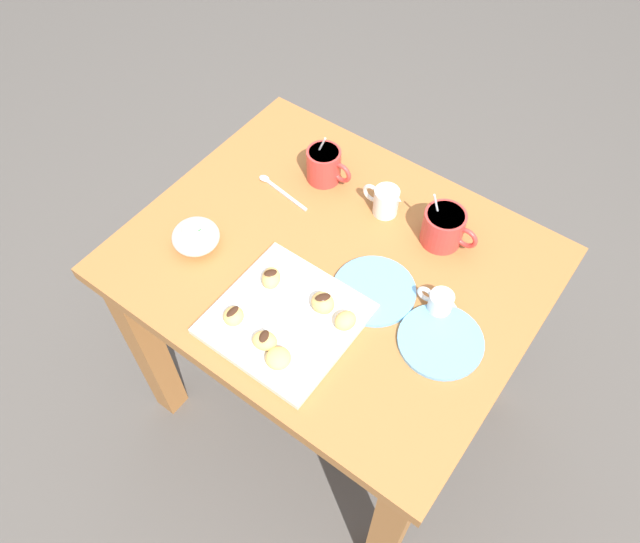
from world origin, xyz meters
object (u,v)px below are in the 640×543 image
object	(u,v)px
ice_cream_bowl	(195,235)
saucer_sky_left	(374,290)
beignet_3	(271,278)
coffee_mug_red_left	(325,164)
beignet_2	(234,316)
saucer_sky_right	(441,341)
beignet_1	(265,341)
beignet_0	(323,303)
dining_table	(332,295)
chocolate_sauce_pitcher	(440,302)
beignet_5	(278,358)
cream_pitcher_white	(385,200)
pastry_plate_square	(285,319)
coffee_mug_red_right	(444,227)
beignet_4	(345,321)

from	to	relation	value
ice_cream_bowl	saucer_sky_left	world-z (taller)	ice_cream_bowl
beignet_3	coffee_mug_red_left	bearing A→B (deg)	107.08
saucer_sky_left	beignet_2	world-z (taller)	beignet_2
saucer_sky_right	beignet_1	xyz separation A→B (m)	(-0.28, -0.23, 0.03)
ice_cream_bowl	beignet_0	xyz separation A→B (m)	(0.34, 0.02, 0.00)
dining_table	beignet_3	world-z (taller)	beignet_3
chocolate_sauce_pitcher	beignet_5	bearing A→B (deg)	-122.09
ice_cream_bowl	chocolate_sauce_pitcher	bearing A→B (deg)	18.08
cream_pitcher_white	beignet_0	distance (m)	0.32
pastry_plate_square	beignet_1	xyz separation A→B (m)	(0.01, -0.08, 0.02)
dining_table	ice_cream_bowl	size ratio (longest dim) A/B	8.36
beignet_3	beignet_5	distance (m)	0.19
saucer_sky_right	beignet_3	bearing A→B (deg)	-164.90
pastry_plate_square	chocolate_sauce_pitcher	bearing A→B (deg)	41.35
coffee_mug_red_right	beignet_1	distance (m)	0.49
pastry_plate_square	beignet_0	distance (m)	0.09
chocolate_sauce_pitcher	beignet_1	size ratio (longest dim) A/B	1.78
saucer_sky_left	beignet_3	distance (m)	0.23
coffee_mug_red_left	beignet_5	world-z (taller)	coffee_mug_red_left
chocolate_sauce_pitcher	saucer_sky_right	size ratio (longest dim) A/B	0.51
ice_cream_bowl	saucer_sky_left	size ratio (longest dim) A/B	0.60
cream_pitcher_white	beignet_2	world-z (taller)	cream_pitcher_white
saucer_sky_right	beignet_0	bearing A→B (deg)	-160.48
beignet_1	saucer_sky_right	bearing A→B (deg)	38.74
pastry_plate_square	dining_table	bearing A→B (deg)	94.69
pastry_plate_square	beignet_1	world-z (taller)	beignet_1
coffee_mug_red_left	dining_table	bearing A→B (deg)	-49.44
dining_table	beignet_4	size ratio (longest dim) A/B	18.88
cream_pitcher_white	beignet_1	distance (m)	0.46
coffee_mug_red_right	beignet_3	distance (m)	0.41
dining_table	beignet_5	distance (m)	0.34
coffee_mug_red_left	coffee_mug_red_right	world-z (taller)	coffee_mug_red_right
cream_pitcher_white	beignet_0	xyz separation A→B (m)	(0.05, -0.32, -0.00)
beignet_4	beignet_5	distance (m)	0.16
beignet_0	beignet_5	xyz separation A→B (m)	(0.00, -0.15, -0.01)
coffee_mug_red_right	saucer_sky_right	xyz separation A→B (m)	(0.13, -0.24, -0.04)
chocolate_sauce_pitcher	saucer_sky_left	distance (m)	0.14
dining_table	beignet_3	distance (m)	0.24
beignet_1	beignet_5	world-z (taller)	beignet_1
beignet_1	coffee_mug_red_left	bearing A→B (deg)	112.26
ice_cream_bowl	chocolate_sauce_pitcher	distance (m)	0.57
coffee_mug_red_right	beignet_0	xyz separation A→B (m)	(-0.10, -0.32, -0.01)
ice_cream_bowl	beignet_1	distance (m)	0.32
coffee_mug_red_left	ice_cream_bowl	size ratio (longest dim) A/B	1.23
dining_table	beignet_0	world-z (taller)	beignet_0
ice_cream_bowl	beignet_2	bearing A→B (deg)	-27.61
dining_table	pastry_plate_square	size ratio (longest dim) A/B	3.19
coffee_mug_red_right	chocolate_sauce_pitcher	distance (m)	0.20
coffee_mug_red_left	beignet_2	world-z (taller)	coffee_mug_red_left
coffee_mug_red_right	saucer_sky_left	distance (m)	0.22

